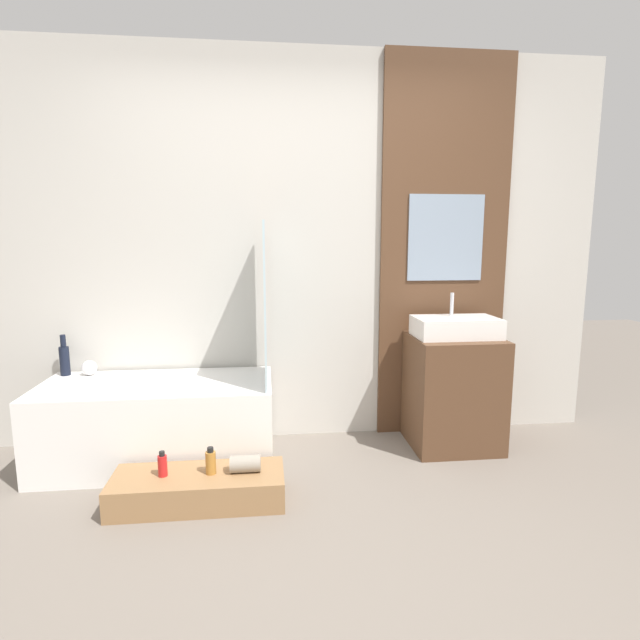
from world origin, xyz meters
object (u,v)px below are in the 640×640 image
(wooden_step_bench, at_px, (199,488))
(vase_tall_dark, at_px, (65,359))
(sink, at_px, (456,327))
(vase_round_light, at_px, (89,368))
(bottle_soap_primary, at_px, (163,465))
(bathtub, at_px, (159,422))
(bottle_soap_secondary, at_px, (211,462))

(wooden_step_bench, height_order, vase_tall_dark, vase_tall_dark)
(sink, relative_size, vase_round_light, 5.58)
(vase_round_light, bearing_deg, bottle_soap_primary, -52.05)
(wooden_step_bench, xyz_separation_m, bottle_soap_primary, (-0.18, -0.00, 0.14))
(bathtub, height_order, bottle_soap_secondary, bathtub)
(wooden_step_bench, distance_m, bottle_soap_secondary, 0.16)
(sink, xyz_separation_m, vase_tall_dark, (-2.52, 0.19, -0.19))
(vase_tall_dark, distance_m, bottle_soap_secondary, 1.31)
(bottle_soap_primary, bearing_deg, vase_tall_dark, 133.87)
(bathtub, distance_m, bottle_soap_secondary, 0.65)
(wooden_step_bench, height_order, sink, sink)
(sink, height_order, vase_round_light, sink)
(bottle_soap_primary, bearing_deg, vase_round_light, 127.95)
(vase_round_light, bearing_deg, wooden_step_bench, -44.50)
(bottle_soap_secondary, bearing_deg, wooden_step_bench, 180.00)
(vase_tall_dark, height_order, vase_round_light, vase_tall_dark)
(vase_tall_dark, height_order, bottle_soap_secondary, vase_tall_dark)
(bathtub, xyz_separation_m, bottle_soap_primary, (0.12, -0.53, -0.04))
(bathtub, relative_size, bottle_soap_primary, 10.39)
(vase_round_light, distance_m, bottle_soap_secondary, 1.17)
(bathtub, bearing_deg, bottle_soap_primary, -76.83)
(bathtub, height_order, vase_round_light, vase_round_light)
(vase_tall_dark, distance_m, vase_round_light, 0.17)
(bottle_soap_secondary, bearing_deg, vase_tall_dark, 142.02)
(bathtub, height_order, bottle_soap_primary, bathtub)
(bathtub, height_order, sink, sink)
(bottle_soap_primary, relative_size, bottle_soap_secondary, 0.93)
(vase_tall_dark, bearing_deg, bathtub, -21.26)
(bathtub, xyz_separation_m, bottle_soap_secondary, (0.37, -0.53, -0.03))
(wooden_step_bench, xyz_separation_m, vase_tall_dark, (-0.92, 0.77, 0.54))
(sink, relative_size, bottle_soap_secondary, 3.71)
(wooden_step_bench, xyz_separation_m, vase_round_light, (-0.77, 0.75, 0.48))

